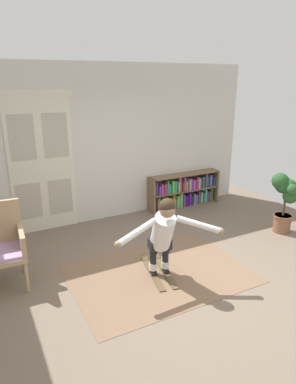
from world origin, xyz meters
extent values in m
plane|color=#726252|center=(0.00, 0.00, 0.00)|extent=(7.20, 7.20, 0.00)
cube|color=silver|center=(0.00, 2.60, 1.45)|extent=(6.00, 0.10, 2.90)
cube|color=silver|center=(-1.51, 2.54, 1.18)|extent=(0.55, 0.04, 2.35)
cube|color=#B3AD9D|center=(-1.51, 2.52, 1.69)|extent=(0.41, 0.01, 0.76)
cube|color=#B3AD9D|center=(-1.51, 2.52, 0.59)|extent=(0.41, 0.01, 0.64)
cube|color=silver|center=(-0.96, 2.54, 1.18)|extent=(0.55, 0.04, 2.35)
cube|color=#B3AD9D|center=(-0.96, 2.52, 1.69)|extent=(0.41, 0.01, 0.76)
cube|color=#B3AD9D|center=(-0.96, 2.52, 0.59)|extent=(0.41, 0.01, 0.64)
cube|color=silver|center=(-1.23, 2.54, 2.40)|extent=(1.22, 0.04, 0.10)
cube|color=brown|center=(-0.17, 0.28, 0.00)|extent=(2.44, 1.77, 0.01)
cube|color=brown|center=(0.83, 2.39, 0.36)|extent=(0.04, 0.30, 0.71)
cube|color=brown|center=(2.42, 2.39, 0.36)|extent=(0.04, 0.30, 0.71)
cube|color=brown|center=(1.62, 2.39, 0.01)|extent=(1.59, 0.30, 0.02)
cube|color=brown|center=(1.62, 2.39, 0.36)|extent=(1.59, 0.30, 0.02)
cube|color=brown|center=(1.62, 2.39, 0.70)|extent=(1.59, 0.30, 0.02)
cube|color=#784C88|center=(0.87, 2.40, 0.17)|extent=(0.04, 0.21, 0.29)
cube|color=brown|center=(0.93, 2.38, 0.16)|extent=(0.03, 0.22, 0.28)
cube|color=green|center=(0.97, 2.40, 0.16)|extent=(0.03, 0.21, 0.29)
cube|color=#28C4AA|center=(1.02, 2.39, 0.11)|extent=(0.04, 0.20, 0.18)
cube|color=#9967CC|center=(1.06, 2.37, 0.13)|extent=(0.03, 0.21, 0.23)
cube|color=#9CAF35|center=(1.11, 2.38, 0.13)|extent=(0.05, 0.20, 0.22)
cube|color=#CFC04D|center=(1.17, 2.39, 0.15)|extent=(0.05, 0.22, 0.27)
cube|color=#2D7067|center=(1.23, 2.38, 0.14)|extent=(0.04, 0.24, 0.25)
cube|color=#B24E8E|center=(1.28, 2.38, 0.14)|extent=(0.04, 0.19, 0.25)
cube|color=gold|center=(1.32, 2.38, 0.17)|extent=(0.03, 0.19, 0.30)
cube|color=#74945A|center=(1.36, 2.37, 0.12)|extent=(0.04, 0.14, 0.20)
cube|color=#6CC675|center=(1.44, 2.41, 0.14)|extent=(0.06, 0.21, 0.25)
cube|color=#66AD4B|center=(1.50, 2.38, 0.17)|extent=(0.06, 0.20, 0.29)
cube|color=#4E3887|center=(1.57, 2.37, 0.15)|extent=(0.05, 0.20, 0.27)
cube|color=#441374|center=(1.65, 2.40, 0.13)|extent=(0.06, 0.24, 0.23)
cube|color=#5F1A92|center=(1.71, 2.37, 0.16)|extent=(0.05, 0.23, 0.28)
cube|color=olive|center=(1.76, 2.41, 0.12)|extent=(0.04, 0.15, 0.19)
cube|color=navy|center=(1.81, 2.39, 0.12)|extent=(0.04, 0.16, 0.19)
cube|color=#6BAA7C|center=(1.85, 2.40, 0.14)|extent=(0.03, 0.22, 0.23)
cube|color=#415C98|center=(1.91, 2.39, 0.12)|extent=(0.05, 0.19, 0.20)
cube|color=#903266|center=(1.98, 2.39, 0.15)|extent=(0.04, 0.17, 0.27)
cube|color=#57C17B|center=(2.03, 2.38, 0.14)|extent=(0.04, 0.17, 0.25)
cube|color=#3A6041|center=(2.11, 2.39, 0.13)|extent=(0.06, 0.19, 0.22)
cube|color=#4ACDD6|center=(2.16, 2.40, 0.17)|extent=(0.03, 0.20, 0.30)
cube|color=#355863|center=(2.20, 2.39, 0.13)|extent=(0.04, 0.20, 0.22)
cube|color=#702A5B|center=(2.25, 2.41, 0.14)|extent=(0.06, 0.24, 0.24)
cube|color=#2C712C|center=(2.31, 2.40, 0.16)|extent=(0.04, 0.20, 0.28)
cube|color=#471D57|center=(0.88, 2.40, 0.48)|extent=(0.06, 0.20, 0.23)
cube|color=#55368A|center=(0.94, 2.40, 0.50)|extent=(0.03, 0.16, 0.27)
cube|color=#7449D5|center=(0.99, 2.39, 0.46)|extent=(0.04, 0.19, 0.18)
cube|color=#A03E64|center=(1.04, 2.38, 0.48)|extent=(0.05, 0.19, 0.22)
cube|color=#943472|center=(1.11, 2.37, 0.47)|extent=(0.05, 0.17, 0.21)
cube|color=#5D7947|center=(1.16, 2.38, 0.51)|extent=(0.03, 0.23, 0.29)
cube|color=#1CB1A0|center=(1.23, 2.39, 0.46)|extent=(0.06, 0.17, 0.19)
cube|color=#56B84C|center=(1.29, 2.38, 0.50)|extent=(0.05, 0.21, 0.26)
cube|color=#378D57|center=(1.36, 2.37, 0.49)|extent=(0.05, 0.16, 0.24)
cube|color=#6EAE82|center=(1.43, 2.39, 0.47)|extent=(0.04, 0.23, 0.21)
cube|color=#AC549D|center=(1.49, 2.40, 0.51)|extent=(0.07, 0.15, 0.29)
cube|color=#B6351E|center=(1.56, 2.40, 0.46)|extent=(0.04, 0.21, 0.18)
cube|color=#A96D93|center=(1.60, 2.39, 0.51)|extent=(0.03, 0.19, 0.29)
cube|color=#6BC5B8|center=(1.64, 2.38, 0.47)|extent=(0.03, 0.18, 0.20)
cube|color=tan|center=(1.70, 2.38, 0.49)|extent=(0.05, 0.24, 0.24)
cube|color=purple|center=(1.76, 2.39, 0.49)|extent=(0.03, 0.22, 0.24)
cube|color=#9154AE|center=(1.82, 2.39, 0.47)|extent=(0.05, 0.21, 0.20)
cube|color=#A72960|center=(1.90, 2.38, 0.48)|extent=(0.05, 0.18, 0.22)
cube|color=#D7B781|center=(1.95, 2.37, 0.49)|extent=(0.03, 0.19, 0.24)
cube|color=#7C4074|center=(2.01, 2.41, 0.47)|extent=(0.04, 0.20, 0.21)
cube|color=#1A5B73|center=(2.06, 2.41, 0.49)|extent=(0.06, 0.23, 0.24)
cube|color=brown|center=(2.14, 2.38, 0.52)|extent=(0.05, 0.17, 0.30)
cube|color=#21534D|center=(2.21, 2.41, 0.48)|extent=(0.04, 0.14, 0.22)
cube|color=#6F59C1|center=(2.28, 2.39, 0.49)|extent=(0.06, 0.14, 0.25)
cube|color=navy|center=(2.36, 2.39, 0.47)|extent=(0.06, 0.18, 0.21)
cylinder|color=tan|center=(-1.88, 0.68, 0.21)|extent=(0.05, 0.05, 0.42)
cylinder|color=tan|center=(-1.85, 1.20, 0.21)|extent=(0.05, 0.05, 0.42)
cube|color=tan|center=(-2.12, 0.96, 0.45)|extent=(0.63, 0.63, 0.06)
cube|color=#B897CA|center=(-2.12, 0.96, 0.50)|extent=(0.57, 0.57, 0.04)
cube|color=tan|center=(-1.85, 0.94, 0.62)|extent=(0.09, 0.56, 0.28)
cylinder|color=brown|center=(2.46, 0.48, 0.16)|extent=(0.29, 0.29, 0.32)
cylinder|color=brown|center=(2.46, 0.48, 0.30)|extent=(0.32, 0.32, 0.04)
cylinder|color=#4C3823|center=(2.46, 0.48, 0.50)|extent=(0.04, 0.04, 0.36)
sphere|color=#255225|center=(2.41, 0.59, 0.92)|extent=(0.29, 0.29, 0.29)
sphere|color=#255225|center=(2.51, 0.48, 0.84)|extent=(0.28, 0.28, 0.28)
sphere|color=#255225|center=(2.47, 0.56, 0.85)|extent=(0.30, 0.30, 0.30)
sphere|color=#255225|center=(2.47, 0.37, 0.82)|extent=(0.20, 0.20, 0.20)
sphere|color=#255225|center=(2.51, 0.42, 0.68)|extent=(0.26, 0.26, 0.26)
cube|color=brown|center=(-0.26, 0.30, 0.01)|extent=(0.26, 0.89, 0.01)
cube|color=brown|center=(-0.18, 0.71, 0.05)|extent=(0.11, 0.13, 0.06)
cube|color=black|center=(-0.26, 0.28, 0.04)|extent=(0.10, 0.13, 0.04)
cube|color=brown|center=(-0.08, 0.26, 0.01)|extent=(0.26, 0.89, 0.01)
cube|color=brown|center=(0.00, 0.67, 0.05)|extent=(0.11, 0.13, 0.06)
cube|color=black|center=(-0.08, 0.24, 0.04)|extent=(0.10, 0.13, 0.04)
cylinder|color=white|center=(-0.26, 0.30, 0.13)|extent=(0.13, 0.13, 0.10)
cylinder|color=black|center=(-0.26, 0.30, 0.33)|extent=(0.11, 0.11, 0.30)
cylinder|color=black|center=(-0.26, 0.28, 0.45)|extent=(0.13, 0.13, 0.22)
cylinder|color=white|center=(-0.08, 0.26, 0.13)|extent=(0.13, 0.13, 0.10)
cylinder|color=black|center=(-0.08, 0.26, 0.33)|extent=(0.11, 0.11, 0.30)
cylinder|color=black|center=(-0.08, 0.25, 0.45)|extent=(0.13, 0.13, 0.22)
cube|color=black|center=(-0.17, 0.26, 0.47)|extent=(0.33, 0.24, 0.14)
cylinder|color=silver|center=(-0.19, 0.16, 0.71)|extent=(0.37, 0.52, 0.59)
sphere|color=#9A7A5C|center=(-0.23, -0.01, 1.07)|extent=(0.24, 0.24, 0.20)
sphere|color=#382619|center=(-0.23, 0.00, 1.11)|extent=(0.25, 0.25, 0.21)
cylinder|color=silver|center=(-0.64, 0.02, 0.85)|extent=(0.58, 0.20, 0.22)
sphere|color=#9A7A5C|center=(-0.91, -0.04, 0.77)|extent=(0.11, 0.11, 0.09)
cylinder|color=silver|center=(0.16, -0.14, 0.85)|extent=(0.52, 0.40, 0.22)
sphere|color=#9A7A5C|center=(0.39, -0.30, 0.77)|extent=(0.11, 0.11, 0.09)
camera|label=1|loc=(-2.25, -3.37, 2.61)|focal=31.90mm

